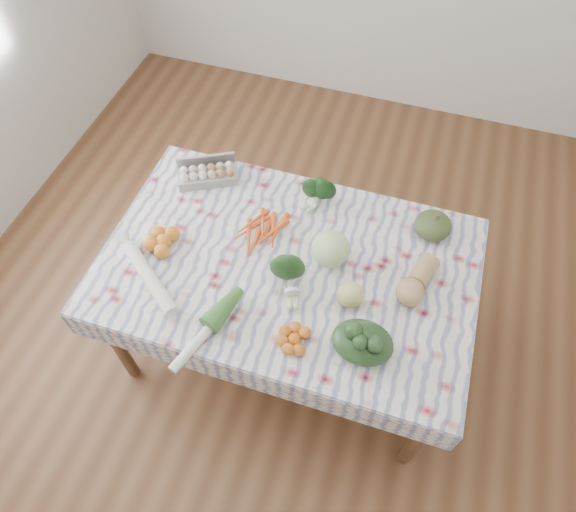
% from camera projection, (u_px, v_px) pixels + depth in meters
% --- Properties ---
extents(ground, '(4.50, 4.50, 0.00)m').
position_uv_depth(ground, '(288.00, 339.00, 2.91)').
color(ground, brown).
rests_on(ground, ground).
extents(dining_table, '(1.60, 1.00, 0.75)m').
position_uv_depth(dining_table, '(288.00, 274.00, 2.35)').
color(dining_table, brown).
rests_on(dining_table, ground).
extents(tablecloth, '(1.66, 1.06, 0.01)m').
position_uv_depth(tablecloth, '(288.00, 264.00, 2.29)').
color(tablecloth, silver).
rests_on(tablecloth, dining_table).
extents(egg_carton, '(0.31, 0.24, 0.08)m').
position_uv_depth(egg_carton, '(208.00, 176.00, 2.54)').
color(egg_carton, '#9C9B97').
rests_on(egg_carton, tablecloth).
extents(carrot_bunch, '(0.26, 0.24, 0.04)m').
position_uv_depth(carrot_bunch, '(263.00, 234.00, 2.35)').
color(carrot_bunch, '#E35217').
rests_on(carrot_bunch, tablecloth).
extents(kale_bunch, '(0.17, 0.16, 0.12)m').
position_uv_depth(kale_bunch, '(318.00, 194.00, 2.44)').
color(kale_bunch, '#143612').
rests_on(kale_bunch, tablecloth).
extents(kabocha_squash, '(0.22, 0.22, 0.11)m').
position_uv_depth(kabocha_squash, '(433.00, 225.00, 2.34)').
color(kabocha_squash, '#3D4E24').
rests_on(kabocha_squash, tablecloth).
extents(cabbage, '(0.19, 0.19, 0.17)m').
position_uv_depth(cabbage, '(331.00, 249.00, 2.23)').
color(cabbage, '#B6D68F').
rests_on(cabbage, tablecloth).
extents(butternut_squash, '(0.19, 0.28, 0.12)m').
position_uv_depth(butternut_squash, '(418.00, 280.00, 2.16)').
color(butternut_squash, tan).
rests_on(butternut_squash, tablecloth).
extents(orange_cluster, '(0.22, 0.22, 0.07)m').
position_uv_depth(orange_cluster, '(164.00, 241.00, 2.31)').
color(orange_cluster, orange).
rests_on(orange_cluster, tablecloth).
extents(broccoli, '(0.20, 0.20, 0.12)m').
position_uv_depth(broccoli, '(292.00, 280.00, 2.16)').
color(broccoli, '#1F441A').
rests_on(broccoli, tablecloth).
extents(mandarin_cluster, '(0.17, 0.17, 0.05)m').
position_uv_depth(mandarin_cluster, '(294.00, 338.00, 2.04)').
color(mandarin_cluster, orange).
rests_on(mandarin_cluster, tablecloth).
extents(grapefruit, '(0.14, 0.14, 0.11)m').
position_uv_depth(grapefruit, '(350.00, 294.00, 2.12)').
color(grapefruit, '#C5C765').
rests_on(grapefruit, tablecloth).
extents(spinach_bag, '(0.29, 0.26, 0.11)m').
position_uv_depth(spinach_bag, '(362.00, 342.00, 2.00)').
color(spinach_bag, black).
rests_on(spinach_bag, tablecloth).
extents(daikon, '(0.39, 0.31, 0.06)m').
position_uv_depth(daikon, '(149.00, 278.00, 2.20)').
color(daikon, white).
rests_on(daikon, tablecloth).
extents(leek, '(0.17, 0.41, 0.05)m').
position_uv_depth(leek, '(207.00, 331.00, 2.07)').
color(leek, white).
rests_on(leek, tablecloth).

